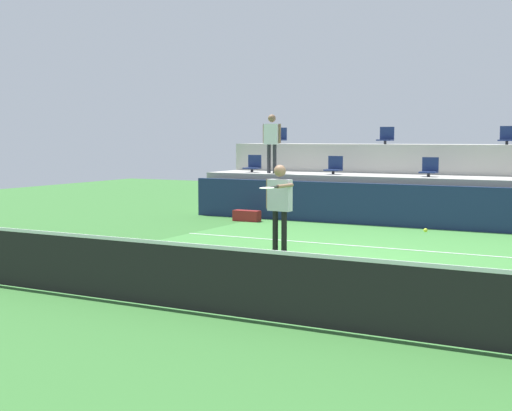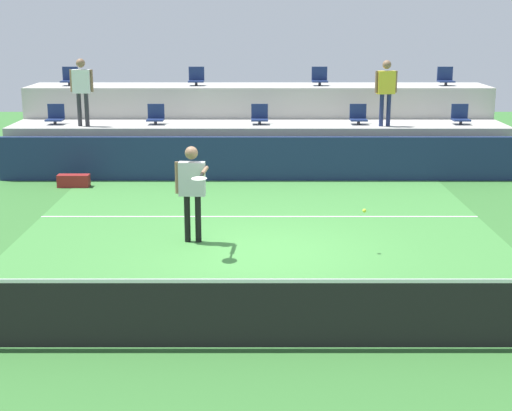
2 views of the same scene
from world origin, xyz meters
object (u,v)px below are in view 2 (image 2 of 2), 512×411
Objects in this scene: stadium_chair_lower_right at (358,116)px; stadium_chair_upper_left at (196,78)px; stadium_chair_lower_far_left at (55,116)px; stadium_chair_upper_far_right at (445,78)px; stadium_chair_upper_far_left at (70,78)px; spectator_in_white at (82,86)px; tennis_ball at (364,211)px; stadium_chair_lower_center at (259,116)px; tennis_player at (192,184)px; spectator_leaning_on_rail at (386,87)px; stadium_chair_upper_right at (319,78)px; stadium_chair_lower_far_right at (460,116)px; stadium_chair_lower_left at (156,116)px; equipment_bag at (73,181)px.

stadium_chair_upper_left is (-4.38, 1.80, 0.85)m from stadium_chair_lower_right.
stadium_chair_lower_right is at bearing 0.00° from stadium_chair_lower_far_left.
stadium_chair_lower_far_left is at bearing -170.41° from stadium_chair_upper_far_right.
spectator_in_white is (0.82, -2.18, -0.02)m from stadium_chair_upper_far_left.
tennis_ball is (-3.50, -9.05, -1.56)m from stadium_chair_upper_far_right.
stadium_chair_lower_far_left is at bearing -153.35° from stadium_chair_upper_left.
stadium_chair_lower_center is at bearing -18.52° from stadium_chair_upper_far_left.
spectator_leaning_on_rail is at bearing 54.48° from tennis_player.
stadium_chair_lower_right is at bearing -63.72° from stadium_chair_upper_right.
stadium_chair_lower_far_left is 1.00× the size of stadium_chair_lower_center.
stadium_chair_upper_left is (-7.07, 1.80, 0.85)m from stadium_chair_lower_far_right.
spectator_leaning_on_rail is at bearing -23.53° from stadium_chair_upper_left.
stadium_chair_lower_left is 8.25m from stadium_chair_upper_far_right.
stadium_chair_lower_far_right is at bearing -14.29° from stadium_chair_upper_left.
spectator_leaning_on_rail is 7.18m from tennis_ball.
stadium_chair_lower_right is at bearing 0.00° from stadium_chair_lower_left.
spectator_in_white reaches higher than equipment_bag.
stadium_chair_upper_right is at bearing 31.45° from equipment_bag.
spectator_in_white reaches higher than spectator_leaning_on_rail.
tennis_player reaches higher than stadium_chair_lower_center.
stadium_chair_upper_far_left reaches higher than tennis_ball.
stadium_chair_upper_right reaches higher than equipment_bag.
stadium_chair_lower_left is 7.65× the size of tennis_ball.
spectator_leaning_on_rail is (8.60, -2.18, -0.05)m from stadium_chair_upper_far_left.
spectator_in_white is at bearing -176.93° from stadium_chair_lower_right.
spectator_leaning_on_rail is at bearing -2.55° from stadium_chair_lower_far_left.
stadium_chair_lower_left is (2.64, 0.00, 0.00)m from stadium_chair_lower_far_left.
spectator_in_white reaches higher than stadium_chair_lower_far_right.
stadium_chair_lower_far_left is at bearing 134.60° from tennis_ball.
stadium_chair_lower_right is at bearing -146.11° from stadium_chair_upper_far_right.
equipment_bag is at bearing -77.13° from stadium_chair_upper_far_left.
stadium_chair_lower_far_right is at bearing 0.00° from stadium_chair_lower_center.
tennis_ball is (6.33, -6.87, -1.54)m from spectator_in_white.
stadium_chair_upper_far_right is at bearing 33.89° from stadium_chair_lower_right.
stadium_chair_lower_right is (7.97, 0.00, 0.00)m from stadium_chair_lower_far_left.
spectator_leaning_on_rail is (7.78, 0.00, -0.03)m from spectator_in_white.
stadium_chair_lower_far_right is (10.65, 0.00, 0.00)m from stadium_chair_lower_far_left.
stadium_chair_upper_far_right is 9.83m from tennis_ball.
spectator_leaning_on_rail reaches higher than stadium_chair_upper_far_right.
stadium_chair_upper_far_left is 0.30× the size of spectator_in_white.
equipment_bag is at bearing -131.54° from stadium_chair_lower_left.
stadium_chair_lower_right reaches higher than equipment_bag.
stadium_chair_upper_left and stadium_chair_upper_right have the same top height.
spectator_leaning_on_rail is (1.52, -2.18, -0.05)m from stadium_chair_upper_right.
stadium_chair_upper_left is at bearing 93.68° from tennis_player.
stadium_chair_lower_far_left is 1.23m from spectator_in_white.
spectator_in_white reaches higher than stadium_chair_lower_right.
stadium_chair_upper_left is 8.55m from tennis_player.
stadium_chair_lower_left is 1.00× the size of stadium_chair_lower_right.
stadium_chair_lower_far_left is 7.36m from stadium_chair_upper_right.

